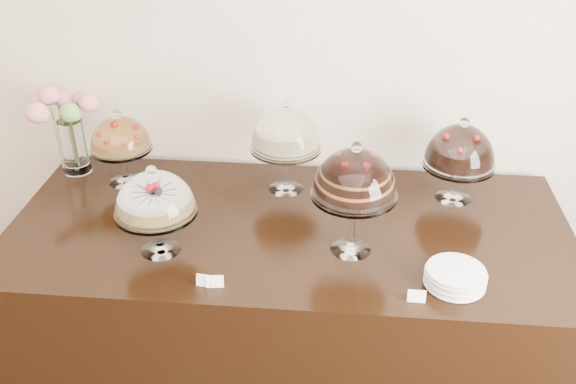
# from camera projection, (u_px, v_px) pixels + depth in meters

# --- Properties ---
(wall_back) EXTENTS (5.00, 0.04, 3.00)m
(wall_back) POSITION_uv_depth(u_px,v_px,m) (236.00, 32.00, 2.71)
(wall_back) COLOR beige
(wall_back) RESTS_ON ground
(display_counter) EXTENTS (2.20, 1.00, 0.90)m
(display_counter) POSITION_uv_depth(u_px,v_px,m) (289.00, 313.00, 2.75)
(display_counter) COLOR black
(display_counter) RESTS_ON ground
(cake_stand_sugar_sponge) EXTENTS (0.30, 0.30, 0.35)m
(cake_stand_sugar_sponge) POSITION_uv_depth(u_px,v_px,m) (155.00, 198.00, 2.26)
(cake_stand_sugar_sponge) COLOR white
(cake_stand_sugar_sponge) RESTS_ON display_counter
(cake_stand_choco_layer) EXTENTS (0.31, 0.31, 0.44)m
(cake_stand_choco_layer) POSITION_uv_depth(u_px,v_px,m) (355.00, 178.00, 2.22)
(cake_stand_choco_layer) COLOR white
(cake_stand_choco_layer) RESTS_ON display_counter
(cake_stand_cheesecake) EXTENTS (0.30, 0.30, 0.41)m
(cake_stand_cheesecake) POSITION_uv_depth(u_px,v_px,m) (286.00, 133.00, 2.63)
(cake_stand_cheesecake) COLOR white
(cake_stand_cheesecake) RESTS_ON display_counter
(cake_stand_dark_choco) EXTENTS (0.29, 0.29, 0.37)m
(cake_stand_dark_choco) POSITION_uv_depth(u_px,v_px,m) (460.00, 150.00, 2.58)
(cake_stand_dark_choco) COLOR white
(cake_stand_dark_choco) RESTS_ON display_counter
(cake_stand_fruit_tart) EXTENTS (0.26, 0.26, 0.34)m
(cake_stand_fruit_tart) POSITION_uv_depth(u_px,v_px,m) (120.00, 137.00, 2.72)
(cake_stand_fruit_tart) COLOR white
(cake_stand_fruit_tart) RESTS_ON display_counter
(flower_vase) EXTENTS (0.27, 0.26, 0.40)m
(flower_vase) POSITION_uv_depth(u_px,v_px,m) (68.00, 123.00, 2.78)
(flower_vase) COLOR white
(flower_vase) RESTS_ON display_counter
(plate_stack) EXTENTS (0.20, 0.20, 0.06)m
(plate_stack) POSITION_uv_depth(u_px,v_px,m) (455.00, 277.00, 2.19)
(plate_stack) COLOR white
(plate_stack) RESTS_ON display_counter
(price_card_left) EXTENTS (0.06, 0.02, 0.04)m
(price_card_left) POSITION_uv_depth(u_px,v_px,m) (205.00, 281.00, 2.18)
(price_card_left) COLOR white
(price_card_left) RESTS_ON display_counter
(price_card_right) EXTENTS (0.06, 0.02, 0.04)m
(price_card_right) POSITION_uv_depth(u_px,v_px,m) (417.00, 296.00, 2.11)
(price_card_right) COLOR white
(price_card_right) RESTS_ON display_counter
(price_card_extra) EXTENTS (0.06, 0.02, 0.04)m
(price_card_extra) POSITION_uv_depth(u_px,v_px,m) (215.00, 282.00, 2.18)
(price_card_extra) COLOR white
(price_card_extra) RESTS_ON display_counter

